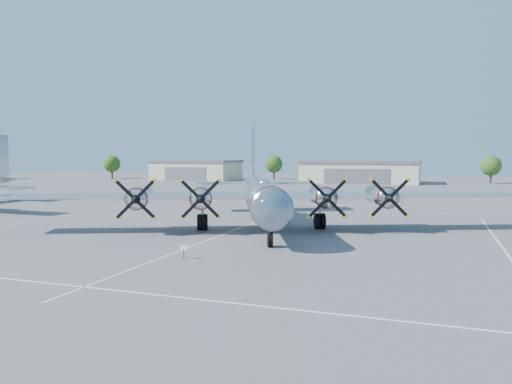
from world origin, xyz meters
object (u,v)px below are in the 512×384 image
(hangar_west, at_px, (197,170))
(tree_west, at_px, (274,164))
(tree_east, at_px, (491,166))
(info_placard, at_px, (184,249))
(tree_far_west, at_px, (112,164))
(main_bomber_b29, at_px, (260,226))
(hangar_center, at_px, (360,172))

(hangar_west, height_order, tree_west, tree_west)
(tree_east, distance_m, info_placard, 105.88)
(tree_far_west, height_order, main_bomber_b29, tree_far_west)
(hangar_west, height_order, main_bomber_b29, hangar_west)
(hangar_west, distance_m, info_placard, 106.61)
(hangar_west, distance_m, tree_east, 75.26)
(tree_west, height_order, main_bomber_b29, tree_west)
(hangar_west, relative_size, tree_west, 3.40)
(hangar_west, relative_size, hangar_center, 0.79)
(hangar_west, xyz_separation_m, tree_far_west, (-25.00, -3.96, 1.51))
(tree_far_west, relative_size, main_bomber_b29, 0.14)
(tree_west, bearing_deg, tree_east, -2.08)
(hangar_west, distance_m, hangar_center, 45.00)
(tree_east, bearing_deg, tree_far_west, -174.29)
(hangar_west, relative_size, tree_east, 3.40)
(tree_far_west, height_order, info_placard, tree_far_west)
(main_bomber_b29, bearing_deg, info_placard, -112.52)
(tree_east, height_order, main_bomber_b29, tree_east)
(hangar_west, height_order, tree_far_west, tree_far_west)
(hangar_center, bearing_deg, hangar_west, 180.00)
(hangar_center, xyz_separation_m, tree_east, (30.00, 6.04, 1.51))
(hangar_west, relative_size, info_placard, 24.24)
(hangar_west, relative_size, main_bomber_b29, 0.49)
(info_placard, bearing_deg, tree_west, 102.63)
(tree_far_west, xyz_separation_m, main_bomber_b29, (71.40, -76.04, -4.22))
(hangar_west, distance_m, tree_west, 21.61)
(hangar_west, xyz_separation_m, tree_east, (75.00, 6.04, 1.51))
(tree_east, bearing_deg, info_placard, -105.59)
(hangar_west, height_order, tree_east, tree_east)
(tree_far_west, height_order, tree_east, same)
(tree_east, xyz_separation_m, main_bomber_b29, (-28.60, -86.04, -4.22))
(main_bomber_b29, bearing_deg, hangar_center, 67.93)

